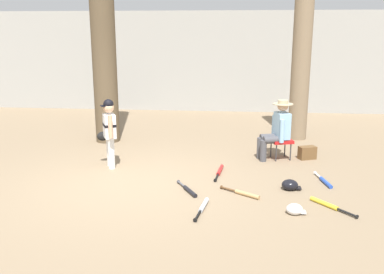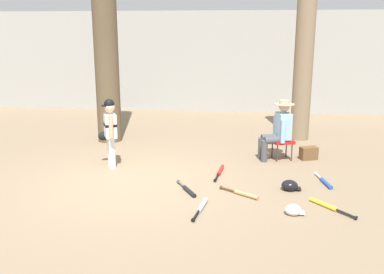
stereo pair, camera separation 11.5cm
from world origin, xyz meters
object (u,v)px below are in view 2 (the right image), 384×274
folding_stool (282,142)px  bat_yellow_trainer (327,206)px  bat_aluminum_silver (201,207)px  tree_near_player (104,16)px  seated_spectator (278,128)px  batting_helmet_white (293,210)px  tree_behind_spectator (304,50)px  bat_black_composite (188,190)px  young_ballplayer (110,129)px  handbag_beside_stool (309,153)px  batting_helmet_black (290,186)px  bat_wood_tan (243,194)px  bat_red_barrel (220,171)px  bat_blue_youth (325,182)px

folding_stool → bat_yellow_trainer: size_ratio=0.73×
bat_yellow_trainer → bat_aluminum_silver: 1.84m
folding_stool → tree_near_player: bearing=164.4°
folding_stool → bat_aluminum_silver: bearing=-117.4°
seated_spectator → tree_near_player: bearing=163.6°
folding_stool → batting_helmet_white: folding_stool is taller
tree_behind_spectator → bat_black_composite: bearing=-120.4°
bat_yellow_trainer → bat_black_composite: bearing=169.4°
bat_yellow_trainer → batting_helmet_white: batting_helmet_white is taller
tree_behind_spectator → young_ballplayer: size_ratio=3.66×
handbag_beside_stool → batting_helmet_black: bearing=-107.3°
handbag_beside_stool → bat_wood_tan: handbag_beside_stool is taller
tree_behind_spectator → bat_red_barrel: (-1.76, -2.77, -2.07)m
bat_aluminum_silver → bat_blue_youth: bearing=32.9°
bat_yellow_trainer → bat_blue_youth: size_ratio=0.91×
bat_yellow_trainer → tree_behind_spectator: bearing=88.4°
handbag_beside_stool → bat_blue_youth: (0.07, -1.42, -0.10)m
bat_red_barrel → tree_behind_spectator: bearing=57.7°
tree_behind_spectator → bat_yellow_trainer: bearing=-91.6°
bat_black_composite → bat_red_barrel: (0.46, 1.01, 0.00)m
folding_stool → handbag_beside_stool: (0.54, 0.04, -0.23)m
tree_near_player → batting_helmet_black: bearing=-36.2°
bat_wood_tan → batting_helmet_black: (0.75, 0.34, 0.04)m
tree_near_player → tree_behind_spectator: size_ratio=1.36×
seated_spectator → bat_wood_tan: size_ratio=1.90×
bat_red_barrel → batting_helmet_black: size_ratio=2.62×
tree_near_player → folding_stool: tree_near_player is taller
bat_yellow_trainer → bat_black_composite: size_ratio=1.02×
bat_aluminum_silver → tree_near_player: bearing=123.9°
bat_red_barrel → batting_helmet_white: 2.04m
folding_stool → handbag_beside_stool: 0.59m
bat_red_barrel → bat_wood_tan: bearing=-68.4°
bat_wood_tan → batting_helmet_white: batting_helmet_white is taller
bat_red_barrel → batting_helmet_black: bearing=-32.0°
tree_behind_spectator → seated_spectator: tree_behind_spectator is taller
bat_yellow_trainer → seated_spectator: bearing=102.8°
seated_spectator → bat_red_barrel: bearing=-138.2°
tree_near_player → seated_spectator: size_ratio=5.40×
handbag_beside_stool → bat_black_composite: bearing=-136.7°
batting_helmet_white → bat_red_barrel: bearing=123.5°
tree_near_player → seated_spectator: 4.52m
bat_aluminum_silver → bat_yellow_trainer: bearing=7.8°
tree_near_player → bat_blue_youth: bearing=-28.7°
seated_spectator → batting_helmet_black: size_ratio=3.81×
bat_blue_youth → seated_spectator: bearing=117.5°
folding_stool → bat_black_composite: folding_stool is taller
tree_behind_spectator → batting_helmet_white: 4.95m
tree_near_player → bat_aluminum_silver: size_ratio=8.49×
bat_blue_youth → bat_wood_tan: (-1.37, -0.70, 0.00)m
tree_behind_spectator → bat_wood_tan: bearing=-109.1°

